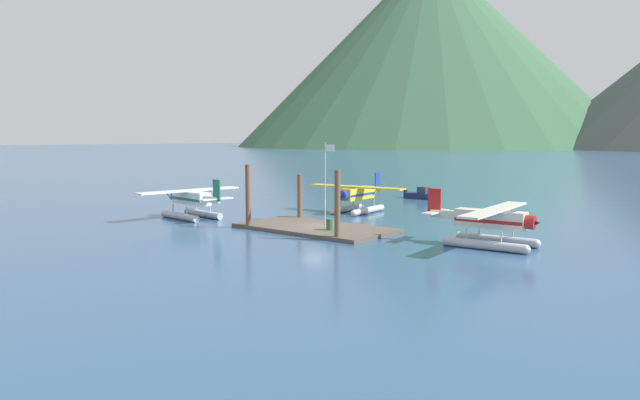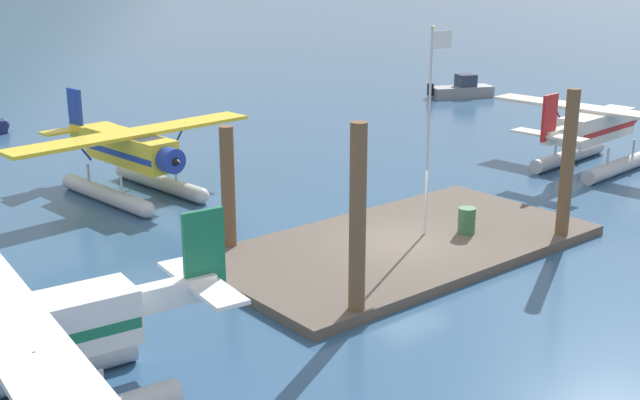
{
  "view_description": "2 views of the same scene",
  "coord_description": "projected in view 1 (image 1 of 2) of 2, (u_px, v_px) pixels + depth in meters",
  "views": [
    {
      "loc": [
        30.56,
        -36.01,
        7.5
      ],
      "look_at": [
        -1.03,
        1.87,
        2.23
      ],
      "focal_mm": 32.72,
      "sensor_mm": 36.0,
      "label": 1
    },
    {
      "loc": [
        -18.07,
        -17.62,
        9.3
      ],
      "look_at": [
        -0.85,
        3.21,
        1.11
      ],
      "focal_mm": 45.79,
      "sensor_mm": 36.0,
      "label": 2
    }
  ],
  "objects": [
    {
      "name": "seaplane_cream_stbd_fwd",
      "position": [
        491.0,
        224.0,
        40.1
      ],
      "size": [
        7.97,
        10.48,
        3.84
      ],
      "color": "#B7BABF",
      "rests_on": "ground"
    },
    {
      "name": "seaplane_yellow_bow_left",
      "position": [
        357.0,
        197.0,
        58.61
      ],
      "size": [
        10.49,
        7.96,
        3.84
      ],
      "color": "#B7BABF",
      "rests_on": "ground"
    },
    {
      "name": "piling_near_left",
      "position": [
        248.0,
        197.0,
        48.2
      ],
      "size": [
        0.44,
        0.44,
        5.32
      ],
      "primitive_type": "cylinder",
      "color": "brown",
      "rests_on": "ground"
    },
    {
      "name": "piling_far_left",
      "position": [
        300.0,
        198.0,
        52.94
      ],
      "size": [
        0.45,
        0.45,
        4.2
      ],
      "primitive_type": "cylinder",
      "color": "brown",
      "rests_on": "ground"
    },
    {
      "name": "flagpole",
      "position": [
        326.0,
        176.0,
        46.55
      ],
      "size": [
        0.95,
        0.1,
        6.85
      ],
      "color": "silver",
      "rests_on": "dock_platform"
    },
    {
      "name": "mountain_ridge_west_peak",
      "position": [
        430.0,
        50.0,
        497.03
      ],
      "size": [
        328.29,
        328.29,
        164.84
      ],
      "color": "#386042",
      "rests_on": "ground"
    },
    {
      "name": "piling_near_right",
      "position": [
        337.0,
        206.0,
        42.35
      ],
      "size": [
        0.43,
        0.43,
        5.18
      ],
      "primitive_type": "cylinder",
      "color": "brown",
      "rests_on": "ground"
    },
    {
      "name": "boat_navy_open_north",
      "position": [
        422.0,
        195.0,
        71.87
      ],
      "size": [
        4.89,
        1.54,
        1.5
      ],
      "color": "navy",
      "rests_on": "ground"
    },
    {
      "name": "dock_platform",
      "position": [
        315.0,
        228.0,
        47.74
      ],
      "size": [
        12.9,
        6.66,
        0.3
      ],
      "primitive_type": "cube",
      "color": "brown",
      "rests_on": "ground"
    },
    {
      "name": "ground_plane",
      "position": [
        315.0,
        230.0,
        47.76
      ],
      "size": [
        1200.0,
        1200.0,
        0.0
      ],
      "primitive_type": "plane",
      "color": "#2D5175"
    },
    {
      "name": "fuel_drum",
      "position": [
        330.0,
        224.0,
        45.66
      ],
      "size": [
        0.62,
        0.62,
        0.88
      ],
      "color": "#33663D",
      "rests_on": "dock_platform"
    },
    {
      "name": "seaplane_white_port_aft",
      "position": [
        191.0,
        202.0,
        54.33
      ],
      "size": [
        7.96,
        10.49,
        3.84
      ],
      "color": "#B7BABF",
      "rests_on": "ground"
    }
  ]
}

